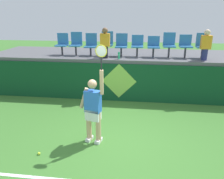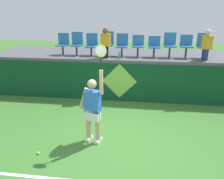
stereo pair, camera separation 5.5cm
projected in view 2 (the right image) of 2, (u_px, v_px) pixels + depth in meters
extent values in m
plane|color=#3D752D|center=(120.00, 141.00, 5.72)|extent=(40.00, 40.00, 0.00)
cube|color=#0F4223|center=(128.00, 82.00, 8.14)|extent=(11.20, 0.20, 1.40)
cube|color=#56565B|center=(130.00, 55.00, 9.14)|extent=(11.20, 2.77, 0.12)
cube|color=white|center=(89.00, 138.00, 5.78)|extent=(0.18, 0.28, 0.08)
cube|color=white|center=(98.00, 140.00, 5.69)|extent=(0.18, 0.28, 0.08)
cylinder|color=#DBAD84|center=(89.00, 126.00, 5.65)|extent=(0.13, 0.13, 0.83)
cylinder|color=#DBAD84|center=(98.00, 127.00, 5.56)|extent=(0.13, 0.13, 0.83)
cube|color=white|center=(93.00, 114.00, 5.50)|extent=(0.40, 0.30, 0.28)
cube|color=blue|center=(92.00, 101.00, 5.38)|extent=(0.42, 0.30, 0.53)
sphere|color=#DBAD84|center=(92.00, 84.00, 5.24)|extent=(0.22, 0.22, 0.22)
cylinder|color=#DBAD84|center=(84.00, 98.00, 5.45)|extent=(0.27, 0.15, 0.55)
cylinder|color=#DBAD84|center=(101.00, 82.00, 5.13)|extent=(0.09, 0.09, 0.58)
cylinder|color=black|center=(101.00, 64.00, 4.99)|extent=(0.03, 0.03, 0.30)
torus|color=gold|center=(101.00, 51.00, 4.89)|extent=(0.28, 0.09, 0.28)
ellipsoid|color=silver|center=(101.00, 51.00, 4.89)|extent=(0.24, 0.07, 0.24)
sphere|color=#D1E533|center=(39.00, 153.00, 5.19)|extent=(0.07, 0.07, 0.07)
cylinder|color=#26B272|center=(119.00, 56.00, 8.01)|extent=(0.07, 0.07, 0.26)
cylinder|color=#38383D|center=(63.00, 50.00, 8.82)|extent=(0.07, 0.07, 0.35)
cube|color=#2D70B2|center=(63.00, 45.00, 8.75)|extent=(0.44, 0.42, 0.05)
cube|color=#2D70B2|center=(64.00, 39.00, 8.85)|extent=(0.44, 0.04, 0.43)
cylinder|color=#38383D|center=(77.00, 51.00, 8.74)|extent=(0.07, 0.07, 0.36)
cube|color=#2D70B2|center=(76.00, 45.00, 8.68)|extent=(0.44, 0.42, 0.05)
cube|color=#2D70B2|center=(77.00, 38.00, 8.77)|extent=(0.44, 0.04, 0.47)
cylinder|color=#38383D|center=(91.00, 51.00, 8.67)|extent=(0.07, 0.07, 0.32)
cube|color=#2D70B2|center=(91.00, 47.00, 8.61)|extent=(0.44, 0.42, 0.05)
cube|color=#2D70B2|center=(92.00, 39.00, 8.71)|extent=(0.44, 0.04, 0.47)
cylinder|color=#38383D|center=(107.00, 51.00, 8.58)|extent=(0.07, 0.07, 0.39)
cube|color=#2D70B2|center=(107.00, 45.00, 8.51)|extent=(0.44, 0.42, 0.05)
cube|color=#2D70B2|center=(108.00, 38.00, 8.60)|extent=(0.44, 0.04, 0.47)
cylinder|color=#38383D|center=(122.00, 52.00, 8.52)|extent=(0.07, 0.07, 0.34)
cube|color=#2D70B2|center=(122.00, 47.00, 8.46)|extent=(0.44, 0.42, 0.05)
cube|color=#2D70B2|center=(122.00, 39.00, 8.55)|extent=(0.44, 0.04, 0.46)
cylinder|color=#38383D|center=(138.00, 52.00, 8.44)|extent=(0.07, 0.07, 0.36)
cube|color=#2D70B2|center=(138.00, 47.00, 8.37)|extent=(0.44, 0.42, 0.05)
cube|color=#2D70B2|center=(138.00, 40.00, 8.48)|extent=(0.44, 0.04, 0.39)
cylinder|color=#38383D|center=(154.00, 53.00, 8.37)|extent=(0.07, 0.07, 0.35)
cube|color=#2D70B2|center=(154.00, 47.00, 8.30)|extent=(0.44, 0.42, 0.05)
cube|color=#2D70B2|center=(154.00, 41.00, 8.41)|extent=(0.44, 0.04, 0.37)
cylinder|color=#38383D|center=(169.00, 52.00, 8.29)|extent=(0.07, 0.07, 0.39)
cube|color=#2D70B2|center=(170.00, 46.00, 8.21)|extent=(0.44, 0.42, 0.05)
cube|color=#2D70B2|center=(170.00, 39.00, 8.31)|extent=(0.44, 0.04, 0.46)
cylinder|color=#38383D|center=(186.00, 53.00, 8.21)|extent=(0.07, 0.07, 0.39)
cube|color=#2D70B2|center=(186.00, 47.00, 8.14)|extent=(0.44, 0.42, 0.05)
cube|color=#2D70B2|center=(186.00, 40.00, 8.24)|extent=(0.44, 0.04, 0.39)
cylinder|color=#38383D|center=(203.00, 53.00, 8.14)|extent=(0.07, 0.07, 0.39)
cube|color=#2D70B2|center=(204.00, 47.00, 8.06)|extent=(0.44, 0.42, 0.05)
cube|color=#2D70B2|center=(203.00, 39.00, 8.16)|extent=(0.44, 0.04, 0.46)
cylinder|color=navy|center=(205.00, 55.00, 7.82)|extent=(0.20, 0.20, 0.40)
cube|color=orange|center=(207.00, 42.00, 7.68)|extent=(0.34, 0.20, 0.46)
sphere|color=beige|center=(208.00, 32.00, 7.57)|extent=(0.20, 0.20, 0.20)
cylinder|color=black|center=(106.00, 52.00, 8.20)|extent=(0.20, 0.20, 0.44)
cube|color=orange|center=(106.00, 40.00, 8.06)|extent=(0.34, 0.20, 0.45)
sphere|color=brown|center=(106.00, 30.00, 7.95)|extent=(0.21, 0.21, 0.21)
cube|color=#0F4223|center=(119.00, 101.00, 8.31)|extent=(0.90, 0.01, 0.00)
plane|color=#8CC64C|center=(119.00, 81.00, 8.05)|extent=(1.27, 0.00, 1.27)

